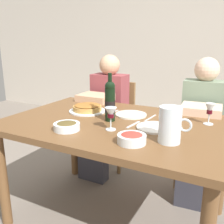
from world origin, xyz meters
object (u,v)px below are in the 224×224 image
at_px(baked_tart, 87,108).
at_px(wine_bottle, 110,101).
at_px(salad_bowl, 132,138).
at_px(dinner_plate_left_setting, 156,128).
at_px(diner_left, 104,112).
at_px(diner_right, 201,125).
at_px(olive_bowl, 67,126).
at_px(chair_right, 202,130).
at_px(dinner_plate_right_setting, 131,115).
at_px(wine_glass_right_diner, 210,110).
at_px(water_pitcher, 170,127).
at_px(dining_table, 116,134).
at_px(chair_left, 115,117).
at_px(wine_glass_left_diner, 111,114).

bearing_deg(baked_tart, wine_bottle, -25.52).
bearing_deg(baked_tart, salad_bowl, -37.56).
relative_size(baked_tart, dinner_plate_left_setting, 1.18).
distance_m(diner_left, diner_right, 0.91).
relative_size(olive_bowl, chair_right, 0.18).
xyz_separation_m(wine_bottle, baked_tart, (-0.26, 0.13, -0.11)).
height_order(salad_bowl, diner_right, diner_right).
bearing_deg(dinner_plate_right_setting, diner_left, 136.62).
distance_m(salad_bowl, diner_right, 0.98).
xyz_separation_m(salad_bowl, wine_glass_right_diner, (0.31, 0.53, 0.07)).
height_order(wine_bottle, salad_bowl, wine_bottle).
bearing_deg(water_pitcher, diner_right, 87.09).
bearing_deg(dining_table, salad_bowl, -51.14).
distance_m(baked_tart, dinner_plate_left_setting, 0.61).
relative_size(salad_bowl, diner_right, 0.13).
bearing_deg(chair_left, diner_right, 165.52).
bearing_deg(baked_tart, dinner_plate_left_setting, -13.12).
relative_size(water_pitcher, dinner_plate_left_setting, 0.83).
bearing_deg(chair_right, dinner_plate_right_setting, 54.55).
distance_m(wine_glass_left_diner, dinner_plate_left_setting, 0.30).
distance_m(dining_table, water_pitcher, 0.49).
bearing_deg(wine_glass_right_diner, chair_left, 147.46).
bearing_deg(wine_bottle, chair_right, 60.80).
height_order(salad_bowl, wine_glass_left_diner, wine_glass_left_diner).
relative_size(wine_glass_right_diner, chair_left, 0.16).
distance_m(wine_glass_right_diner, diner_right, 0.49).
bearing_deg(wine_bottle, dinner_plate_right_setting, 67.44).
bearing_deg(chair_right, wine_glass_right_diner, 95.45).
relative_size(wine_glass_right_diner, diner_right, 0.12).
height_order(dinner_plate_left_setting, chair_left, chair_left).
bearing_deg(baked_tart, diner_left, 105.23).
bearing_deg(baked_tart, dinner_plate_right_setting, 9.90).
bearing_deg(dinner_plate_right_setting, olive_bowl, -114.76).
relative_size(dinner_plate_left_setting, chair_right, 0.27).
relative_size(salad_bowl, wine_glass_left_diner, 1.10).
height_order(chair_left, diner_right, diner_right).
bearing_deg(dinner_plate_right_setting, dinner_plate_left_setting, -38.05).
height_order(dinner_plate_left_setting, diner_right, diner_right).
xyz_separation_m(chair_left, diner_right, (0.91, -0.23, 0.12)).
xyz_separation_m(wine_glass_left_diner, chair_left, (-0.50, 1.04, -0.37)).
xyz_separation_m(baked_tart, dinner_plate_right_setting, (0.34, 0.06, -0.02)).
distance_m(wine_bottle, baked_tart, 0.31).
bearing_deg(chair_right, salad_bowl, 75.78).
height_order(olive_bowl, diner_right, diner_right).
bearing_deg(wine_bottle, chair_left, 114.77).
distance_m(baked_tart, diner_left, 0.56).
bearing_deg(dinner_plate_right_setting, wine_glass_left_diner, -87.42).
bearing_deg(salad_bowl, diner_right, 77.13).
height_order(dining_table, diner_left, diner_left).
height_order(dining_table, wine_bottle, wine_bottle).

